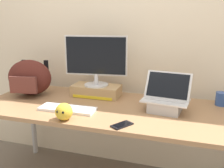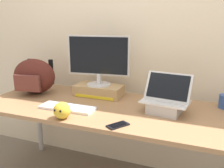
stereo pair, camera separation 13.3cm
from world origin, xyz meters
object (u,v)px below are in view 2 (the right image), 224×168
Objects in this scene: external_keyboard at (67,107)px; desktop_monitor at (98,59)px; toner_box_yellow at (99,90)px; open_laptop at (165,104)px; messenger_backpack at (34,76)px; cell_phone at (118,125)px; plush_toy at (62,110)px.

desktop_monitor is at bearing 77.37° from external_keyboard.
open_laptop is at bearing -17.42° from toner_box_yellow.
messenger_backpack reaches higher than cell_phone.
desktop_monitor is 3.38× the size of cell_phone.
desktop_monitor reaches higher than toner_box_yellow.
external_keyboard is 3.60× the size of plush_toy.
open_laptop is (0.61, -0.19, -0.25)m from desktop_monitor.
external_keyboard is at bearing -37.81° from messenger_backpack.
open_laptop reaches higher than plush_toy.
toner_box_yellow is at bearing 92.91° from desktop_monitor.
messenger_backpack is (-1.17, 0.05, 0.09)m from open_laptop.
toner_box_yellow is 0.59m from messenger_backpack.
desktop_monitor is 4.51× the size of plush_toy.
messenger_backpack is (-0.56, -0.14, 0.11)m from toner_box_yellow.
external_keyboard is 2.70× the size of cell_phone.
open_laptop is (0.61, -0.19, 0.02)m from toner_box_yellow.
desktop_monitor is at bearing -79.48° from toner_box_yellow.
toner_box_yellow is 3.52× the size of plush_toy.
toner_box_yellow is 0.56m from plush_toy.
messenger_backpack reaches higher than plush_toy.
plush_toy is (-0.63, -0.37, -0.01)m from open_laptop.
desktop_monitor is 1.25× the size of external_keyboard.
external_keyboard is 0.19m from plush_toy.
desktop_monitor reaches higher than external_keyboard.
open_laptop is 0.42m from cell_phone.
external_keyboard reaches higher than cell_phone.
toner_box_yellow is 0.78× the size of desktop_monitor.
plush_toy is (-0.02, -0.56, 0.01)m from toner_box_yellow.
open_laptop is 3.01× the size of plush_toy.
toner_box_yellow is at bearing 88.28° from plush_toy.
open_laptop is 0.72m from external_keyboard.
cell_phone is at bearing -117.05° from open_laptop.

